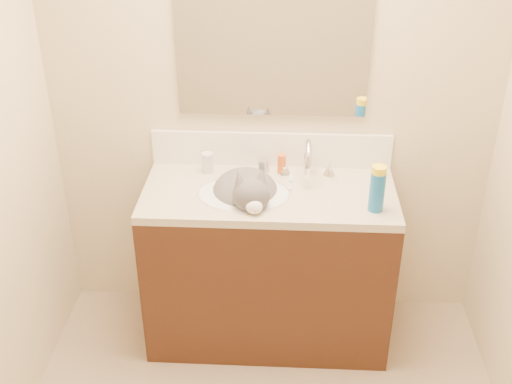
# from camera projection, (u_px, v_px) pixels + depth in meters

# --- Properties ---
(room_shell) EXTENTS (2.24, 2.54, 2.52)m
(room_shell) POSITION_uv_depth(u_px,v_px,m) (260.00, 168.00, 1.87)
(room_shell) COLOR beige
(room_shell) RESTS_ON ground
(vanity_cabinet) EXTENTS (1.20, 0.55, 0.82)m
(vanity_cabinet) POSITION_uv_depth(u_px,v_px,m) (268.00, 268.00, 3.25)
(vanity_cabinet) COLOR #3A1D10
(vanity_cabinet) RESTS_ON ground
(counter_slab) EXTENTS (1.20, 0.55, 0.04)m
(counter_slab) POSITION_uv_depth(u_px,v_px,m) (269.00, 194.00, 3.04)
(counter_slab) COLOR #C3B499
(counter_slab) RESTS_ON vanity_cabinet
(basin) EXTENTS (0.45, 0.36, 0.14)m
(basin) POSITION_uv_depth(u_px,v_px,m) (244.00, 206.00, 3.04)
(basin) COLOR white
(basin) RESTS_ON vanity_cabinet
(faucet) EXTENTS (0.28, 0.20, 0.21)m
(faucet) POSITION_uv_depth(u_px,v_px,m) (308.00, 162.00, 3.10)
(faucet) COLOR silver
(faucet) RESTS_ON counter_slab
(cat) EXTENTS (0.43, 0.48, 0.34)m
(cat) POSITION_uv_depth(u_px,v_px,m) (247.00, 195.00, 3.03)
(cat) COLOR #514F51
(cat) RESTS_ON basin
(backsplash) EXTENTS (1.20, 0.02, 0.18)m
(backsplash) POSITION_uv_depth(u_px,v_px,m) (271.00, 149.00, 3.21)
(backsplash) COLOR white
(backsplash) RESTS_ON counter_slab
(mirror) EXTENTS (0.90, 0.02, 0.80)m
(mirror) POSITION_uv_depth(u_px,v_px,m) (273.00, 33.00, 2.92)
(mirror) COLOR white
(mirror) RESTS_ON room_shell
(pill_bottle) EXTENTS (0.06, 0.06, 0.10)m
(pill_bottle) POSITION_uv_depth(u_px,v_px,m) (208.00, 163.00, 3.17)
(pill_bottle) COLOR silver
(pill_bottle) RESTS_ON counter_slab
(pill_label) EXTENTS (0.06, 0.06, 0.04)m
(pill_label) POSITION_uv_depth(u_px,v_px,m) (208.00, 164.00, 3.18)
(pill_label) COLOR #EB4B27
(pill_label) RESTS_ON pill_bottle
(silver_jar) EXTENTS (0.06, 0.06, 0.06)m
(silver_jar) POSITION_uv_depth(u_px,v_px,m) (263.00, 166.00, 3.18)
(silver_jar) COLOR #B7B7BC
(silver_jar) RESTS_ON counter_slab
(amber_bottle) EXTENTS (0.05, 0.05, 0.10)m
(amber_bottle) POSITION_uv_depth(u_px,v_px,m) (282.00, 164.00, 3.16)
(amber_bottle) COLOR #D35B18
(amber_bottle) RESTS_ON counter_slab
(toothbrush) EXTENTS (0.02, 0.15, 0.01)m
(toothbrush) POSITION_uv_depth(u_px,v_px,m) (291.00, 182.00, 3.09)
(toothbrush) COLOR silver
(toothbrush) RESTS_ON counter_slab
(toothbrush_head) EXTENTS (0.02, 0.03, 0.01)m
(toothbrush_head) POSITION_uv_depth(u_px,v_px,m) (291.00, 182.00, 3.09)
(toothbrush_head) COLOR #5F98CA
(toothbrush_head) RESTS_ON counter_slab
(spray_can) EXTENTS (0.07, 0.07, 0.19)m
(spray_can) POSITION_uv_depth(u_px,v_px,m) (377.00, 192.00, 2.83)
(spray_can) COLOR #1861AB
(spray_can) RESTS_ON counter_slab
(spray_cap) EXTENTS (0.07, 0.07, 0.04)m
(spray_cap) POSITION_uv_depth(u_px,v_px,m) (379.00, 170.00, 2.78)
(spray_cap) COLOR yellow
(spray_cap) RESTS_ON spray_can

